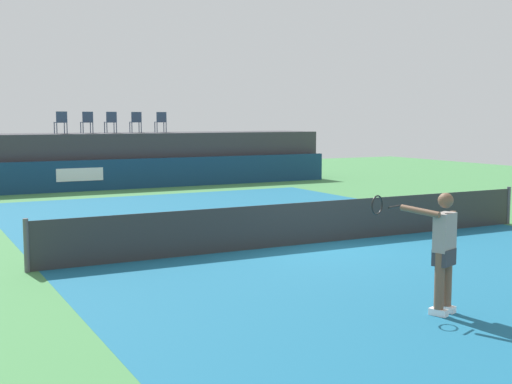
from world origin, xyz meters
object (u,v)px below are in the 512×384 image
Objects in this scene: spectator_chair_far_right at (161,121)px; tennis_player at (442,249)px; spectator_chair_right at (136,121)px; spectator_chair_far_left at (61,121)px; net_post_far at (508,205)px; spectator_chair_center at (111,121)px; net_post_near at (26,245)px; spectator_chair_left at (87,121)px.

spectator_chair_far_right is 21.28m from tennis_player.
spectator_chair_right is 21.22m from tennis_player.
net_post_far is at bearing -59.96° from spectator_chair_far_left.
spectator_chair_far_right is (4.37, 0.47, 0.00)m from spectator_chair_far_left.
tennis_player is (-1.01, -20.83, -1.73)m from spectator_chair_center.
net_post_near is at bearing -104.15° from spectator_chair_far_left.
spectator_chair_right is 16.53m from net_post_far.
spectator_chair_far_left and spectator_chair_center have the same top height.
spectator_chair_far_left is 0.89× the size of net_post_far.
spectator_chair_far_right is at bearing 3.22° from spectator_chair_center.
spectator_chair_left is 1.00× the size of spectator_chair_center.
spectator_chair_far_right is 0.89× the size of net_post_near.
spectator_chair_center reaches higher than net_post_far.
spectator_chair_far_left is 17.39m from net_post_far.
spectator_chair_far_right is 0.50× the size of tennis_player.
net_post_near is at bearing -107.75° from spectator_chair_left.
tennis_player is (-7.52, -5.55, 0.46)m from net_post_far.
tennis_player is at bearing -86.89° from spectator_chair_far_left.
spectator_chair_far_left is 1.21m from spectator_chair_left.
net_post_far is at bearing -70.89° from spectator_chair_right.
net_post_near and net_post_far have the same top height.
spectator_chair_left and spectator_chair_center have the same top height.
spectator_chair_left reaches higher than tennis_player.
net_post_far is at bearing 36.43° from tennis_player.
spectator_chair_right is at bearing 4.17° from spectator_chair_left.
spectator_chair_right is 0.89× the size of net_post_far.
net_post_far is at bearing -74.53° from spectator_chair_far_right.
spectator_chair_right is at bearing 65.56° from net_post_near.
spectator_chair_left is 17.20m from net_post_far.
tennis_player reaches higher than net_post_near.
spectator_chair_far_right is at bearing 1.36° from spectator_chair_left.
net_post_far is (12.40, 0.00, 0.00)m from net_post_near.
net_post_far is at bearing -66.91° from spectator_chair_center.
net_post_far is 0.56× the size of tennis_player.
spectator_chair_left is 0.50× the size of tennis_player.
spectator_chair_far_left reaches higher than net_post_near.
spectator_chair_far_left is at bearing -160.96° from spectator_chair_left.
spectator_chair_center and spectator_chair_far_right have the same top height.
spectator_chair_far_left is at bearing 75.85° from net_post_near.
spectator_chair_right is (3.27, 0.55, 0.00)m from spectator_chair_far_left.
spectator_chair_far_right reaches higher than tennis_player.
spectator_chair_right is (1.15, 0.21, 0.00)m from spectator_chair_center.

